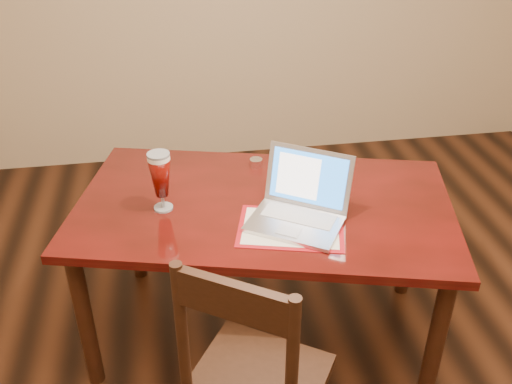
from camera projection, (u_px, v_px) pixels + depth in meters
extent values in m
cube|color=#4E0C0A|center=(264.00, 207.00, 2.45)|extent=(1.78, 1.28, 0.04)
cylinder|color=black|center=(85.00, 321.00, 2.39)|extent=(0.07, 0.07, 0.71)
cylinder|color=black|center=(435.00, 345.00, 2.27)|extent=(0.07, 0.07, 0.71)
cylinder|color=black|center=(134.00, 222.00, 3.02)|extent=(0.07, 0.07, 0.71)
cylinder|color=black|center=(410.00, 237.00, 2.90)|extent=(0.07, 0.07, 0.71)
cube|color=maroon|center=(291.00, 228.00, 2.28)|extent=(0.48, 0.40, 0.00)
cube|color=silver|center=(291.00, 228.00, 2.28)|extent=(0.43, 0.35, 0.00)
cube|color=silver|center=(295.00, 224.00, 2.28)|extent=(0.44, 0.40, 0.02)
cube|color=#BABABF|center=(299.00, 215.00, 2.32)|extent=(0.31, 0.25, 0.00)
cube|color=silver|center=(289.00, 231.00, 2.22)|extent=(0.11, 0.10, 0.00)
cube|color=silver|center=(309.00, 178.00, 2.34)|extent=(0.34, 0.25, 0.24)
cube|color=blue|center=(308.00, 178.00, 2.33)|extent=(0.30, 0.22, 0.20)
cube|color=white|center=(298.00, 176.00, 2.35)|extent=(0.18, 0.14, 0.17)
cylinder|color=silver|center=(164.00, 208.00, 2.40)|extent=(0.08, 0.08, 0.01)
cylinder|color=silver|center=(163.00, 201.00, 2.38)|extent=(0.01, 0.01, 0.06)
cylinder|color=white|center=(159.00, 158.00, 2.28)|extent=(0.09, 0.09, 0.02)
cylinder|color=silver|center=(158.00, 155.00, 2.27)|extent=(0.09, 0.09, 0.01)
cylinder|color=white|center=(256.00, 163.00, 2.71)|extent=(0.06, 0.06, 0.04)
cylinder|color=white|center=(287.00, 165.00, 2.69)|extent=(0.06, 0.06, 0.04)
cube|color=black|center=(257.00, 382.00, 1.99)|extent=(0.60, 0.60, 0.04)
cylinder|color=black|center=(233.00, 377.00, 2.31)|extent=(0.04, 0.04, 0.43)
cylinder|color=black|center=(182.00, 337.00, 1.76)|extent=(0.04, 0.04, 0.57)
cylinder|color=black|center=(292.00, 373.00, 1.64)|extent=(0.04, 0.04, 0.57)
cube|color=black|center=(234.00, 301.00, 1.59)|extent=(0.32, 0.22, 0.13)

